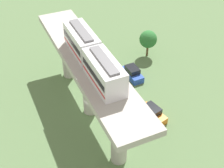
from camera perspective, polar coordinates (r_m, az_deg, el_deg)
name	(u,v)px	position (r m, az deg, el deg)	size (l,w,h in m)	color
ground_plane	(91,111)	(44.60, -3.83, -4.82)	(120.00, 120.00, 0.00)	#5B7A4C
viaduct	(89,74)	(40.43, -4.22, 1.80)	(5.20, 28.00, 8.67)	#B7B2AA
train	(92,56)	(36.97, -3.54, 5.04)	(2.64, 13.55, 3.24)	silver
parked_car_orange	(152,113)	(43.41, 7.19, -5.23)	(2.68, 4.49, 1.76)	orange
parked_car_blue	(133,73)	(50.08, 3.70, 1.96)	(1.95, 4.26, 1.76)	#284CB7
tree_near_viaduct	(148,39)	(54.05, 6.50, 7.96)	(2.97, 2.97, 4.72)	brown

